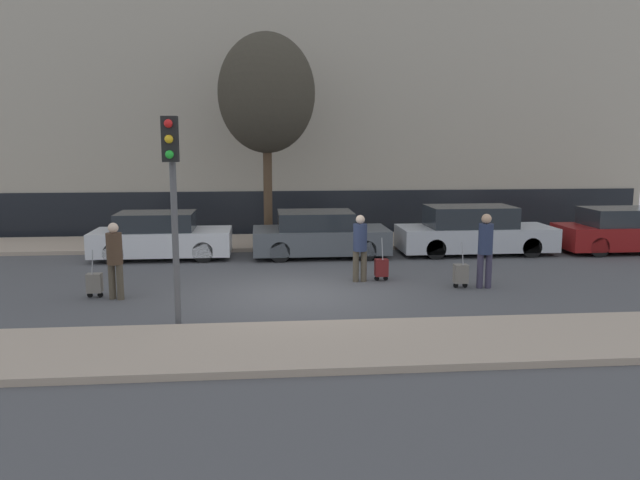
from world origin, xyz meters
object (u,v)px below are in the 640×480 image
at_px(trolley_left, 95,283).
at_px(traffic_light, 172,180).
at_px(parked_car_2, 474,232).
at_px(bare_tree_near_crossing, 267,94).
at_px(pedestrian_right, 485,246).
at_px(pedestrian_left, 115,256).
at_px(trolley_right, 461,274).
at_px(pedestrian_center, 360,244).
at_px(trolley_center, 381,268).
at_px(parked_car_1, 319,235).
at_px(parked_car_3, 625,231).
at_px(parked_car_0, 161,237).

bearing_deg(trolley_left, traffic_light, -49.44).
height_order(parked_car_2, bare_tree_near_crossing, bare_tree_near_crossing).
xyz_separation_m(pedestrian_right, traffic_light, (-6.81, -2.56, 1.76)).
height_order(pedestrian_left, trolley_right, pedestrian_left).
bearing_deg(pedestrian_right, pedestrian_center, 168.09).
distance_m(trolley_left, pedestrian_center, 6.23).
height_order(pedestrian_left, trolley_center, pedestrian_left).
bearing_deg(parked_car_1, trolley_left, -140.27).
xyz_separation_m(pedestrian_left, trolley_left, (-0.51, 0.20, -0.64)).
relative_size(trolley_center, traffic_light, 0.28).
xyz_separation_m(parked_car_2, trolley_center, (-3.52, -3.41, -0.35)).
relative_size(parked_car_1, pedestrian_center, 2.43).
bearing_deg(trolley_right, trolley_center, 151.87).
bearing_deg(bare_tree_near_crossing, parked_car_3, -9.59).
bearing_deg(parked_car_1, parked_car_2, -0.55).
relative_size(trolley_left, trolley_center, 1.00).
xyz_separation_m(parked_car_3, trolley_center, (-8.34, -3.28, -0.32)).
xyz_separation_m(parked_car_2, parked_car_3, (4.82, -0.13, -0.04)).
bearing_deg(trolley_right, bare_tree_near_crossing, 126.31).
relative_size(trolley_left, traffic_light, 0.28).
bearing_deg(pedestrian_right, trolley_right, -179.93).
height_order(parked_car_3, bare_tree_near_crossing, bare_tree_near_crossing).
relative_size(parked_car_2, traffic_light, 1.21).
xyz_separation_m(parked_car_0, parked_car_3, (14.25, -0.28, 0.00)).
relative_size(parked_car_0, trolley_center, 3.70).
xyz_separation_m(parked_car_0, traffic_light, (1.38, -7.09, 2.12)).
relative_size(parked_car_0, trolley_right, 3.63).
distance_m(parked_car_3, trolley_center, 8.96).
height_order(parked_car_3, pedestrian_right, pedestrian_right).
height_order(pedestrian_left, trolley_left, pedestrian_left).
bearing_deg(pedestrian_center, parked_car_0, -37.73).
height_order(parked_car_1, trolley_left, parked_car_1).
height_order(parked_car_3, trolley_center, parked_car_3).
height_order(parked_car_2, pedestrian_center, pedestrian_center).
bearing_deg(parked_car_2, pedestrian_center, -139.76).
height_order(pedestrian_center, trolley_center, pedestrian_center).
bearing_deg(pedestrian_left, parked_car_3, 38.43).
distance_m(pedestrian_right, trolley_right, 0.87).
relative_size(parked_car_3, trolley_left, 3.86).
relative_size(pedestrian_left, trolley_center, 1.57).
bearing_deg(pedestrian_center, parked_car_2, -143.71).
distance_m(parked_car_3, trolley_right, 7.84).
bearing_deg(parked_car_2, trolley_center, -135.94).
height_order(parked_car_1, parked_car_3, parked_car_3).
relative_size(trolley_left, trolley_right, 0.98).
bearing_deg(traffic_light, trolley_left, 130.56).
height_order(pedestrian_left, pedestrian_center, pedestrian_left).
distance_m(pedestrian_left, trolley_center, 6.31).
xyz_separation_m(pedestrian_center, pedestrian_right, (2.82, -0.95, 0.07)).
xyz_separation_m(parked_car_2, pedestrian_left, (-9.67, -4.66, 0.28)).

